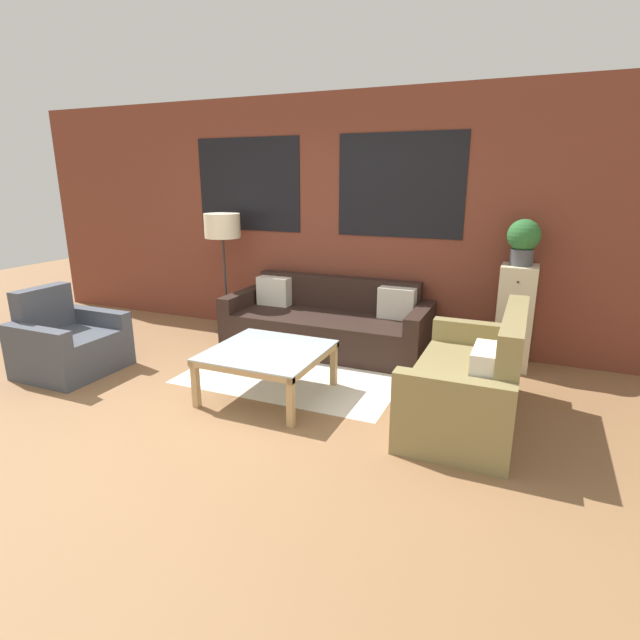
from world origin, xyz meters
name	(u,v)px	position (x,y,z in m)	size (l,w,h in m)	color
ground_plane	(204,414)	(0.00, 0.00, 0.00)	(16.00, 16.00, 0.00)	#8E6642
wall_back_brick	(321,220)	(0.00, 2.44, 1.41)	(8.40, 0.09, 2.80)	brown
rug	(299,371)	(0.31, 1.18, 0.00)	(2.09, 1.54, 0.00)	silver
couch_dark	(327,325)	(0.29, 1.95, 0.28)	(2.29, 0.88, 0.78)	black
settee_vintage	(472,384)	(2.02, 0.77, 0.31)	(0.80, 1.56, 0.92)	olive
armchair_corner	(68,345)	(-1.82, 0.27, 0.28)	(0.80, 0.87, 0.84)	#474C56
coffee_table	(268,356)	(0.31, 0.55, 0.38)	(0.97, 0.97, 0.44)	silver
floor_lamp	(222,230)	(-1.10, 2.01, 1.28)	(0.43, 0.43, 1.48)	#2D2D2D
drawer_cabinet	(515,317)	(2.25, 2.17, 0.53)	(0.35, 0.40, 1.06)	beige
potted_plant	(523,240)	(2.25, 2.17, 1.31)	(0.31, 0.31, 0.45)	#47474C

